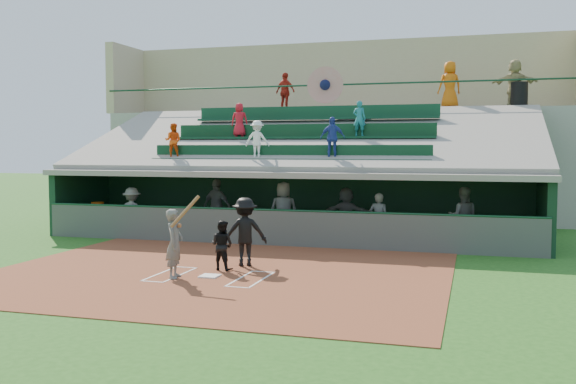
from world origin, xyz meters
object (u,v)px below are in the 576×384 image
(water_cooler, at_px, (98,208))
(trash_bin, at_px, (519,94))
(home_plate, at_px, (210,276))
(catcher, at_px, (222,245))
(white_table, at_px, (98,223))
(batter_at_plate, at_px, (175,243))

(water_cooler, height_order, trash_bin, trash_bin)
(home_plate, height_order, catcher, catcher)
(white_table, bearing_deg, home_plate, -62.78)
(water_cooler, bearing_deg, white_table, -63.02)
(home_plate, distance_m, white_table, 9.11)
(catcher, bearing_deg, batter_at_plate, 71.29)
(water_cooler, distance_m, trash_bin, 16.24)
(batter_at_plate, bearing_deg, home_plate, 26.88)
(home_plate, relative_size, white_table, 0.59)
(catcher, relative_size, white_table, 1.68)
(batter_at_plate, distance_m, catcher, 1.41)
(home_plate, distance_m, water_cooler, 9.22)
(home_plate, relative_size, trash_bin, 0.46)
(batter_at_plate, relative_size, catcher, 1.59)
(catcher, bearing_deg, white_table, -26.55)
(trash_bin, bearing_deg, home_plate, -121.45)
(home_plate, height_order, batter_at_plate, batter_at_plate)
(batter_at_plate, bearing_deg, trash_bin, 56.95)
(catcher, distance_m, trash_bin, 14.38)
(catcher, height_order, white_table, catcher)
(home_plate, distance_m, batter_at_plate, 1.14)
(catcher, distance_m, white_table, 8.54)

